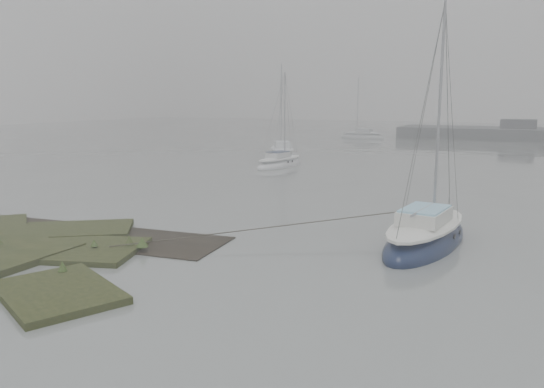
{
  "coord_description": "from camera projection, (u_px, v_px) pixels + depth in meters",
  "views": [
    {
      "loc": [
        11.02,
        -9.74,
        4.98
      ],
      "look_at": [
        3.4,
        6.13,
        1.8
      ],
      "focal_mm": 35.0,
      "sensor_mm": 36.0,
      "label": 1
    }
  ],
  "objects": [
    {
      "name": "sailboat_white",
      "position": [
        280.0,
        164.0,
        39.18
      ],
      "size": [
        2.48,
        5.44,
        7.39
      ],
      "rotation": [
        0.0,
        0.0,
        -0.15
      ],
      "color": "white",
      "rests_on": "ground"
    },
    {
      "name": "ground",
      "position": [
        366.0,
        164.0,
        40.83
      ],
      "size": [
        160.0,
        160.0,
        0.0
      ],
      "primitive_type": "plane",
      "color": "slate",
      "rests_on": "ground"
    },
    {
      "name": "sailboat_far_a",
      "position": [
        282.0,
        154.0,
        45.96
      ],
      "size": [
        4.81,
        6.23,
        8.56
      ],
      "rotation": [
        0.0,
        0.0,
        0.54
      ],
      "color": "#B9BEC3",
      "rests_on": "ground"
    },
    {
      "name": "sailboat_main",
      "position": [
        426.0,
        238.0,
        18.17
      ],
      "size": [
        2.84,
        6.46,
        8.81
      ],
      "rotation": [
        0.0,
        0.0,
        -0.13
      ],
      "color": "#101935",
      "rests_on": "ground"
    },
    {
      "name": "sailboat_far_c",
      "position": [
        362.0,
        136.0,
        66.87
      ],
      "size": [
        5.9,
        2.44,
        8.11
      ],
      "rotation": [
        0.0,
        0.0,
        1.47
      ],
      "color": "silver",
      "rests_on": "ground"
    }
  ]
}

